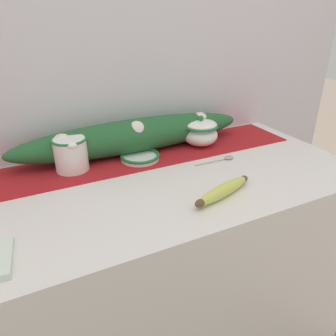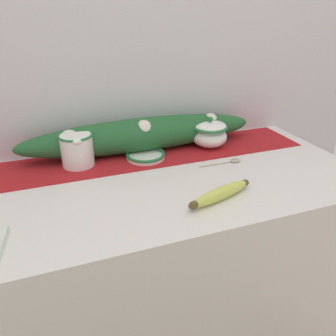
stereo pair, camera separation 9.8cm
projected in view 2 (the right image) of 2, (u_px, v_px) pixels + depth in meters
The scene contains 9 objects.
countertop at pixel (164, 283), 1.23m from camera, with size 1.29×0.62×0.90m, color silver.
back_wall at pixel (133, 64), 1.18m from camera, with size 2.09×0.04×2.40m, color silver.
table_runner at pixel (147, 155), 1.19m from camera, with size 1.19×0.23×0.00m, color #A8191E.
cream_pitcher at pixel (77, 149), 1.09m from camera, with size 0.11×0.13×0.11m.
sugar_bowl at pixel (209, 133), 1.24m from camera, with size 0.13×0.13×0.12m.
small_dish at pixel (146, 155), 1.16m from camera, with size 0.14×0.14×0.02m.
banana at pixel (220, 193), 0.91m from camera, with size 0.23×0.10×0.04m.
spoon at pixel (232, 161), 1.14m from camera, with size 0.16×0.03×0.01m.
poinsettia_garland at pixel (142, 134), 1.20m from camera, with size 0.89×0.13×0.12m.
Camera 2 is at (-0.30, -0.86, 1.38)m, focal length 35.00 mm.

